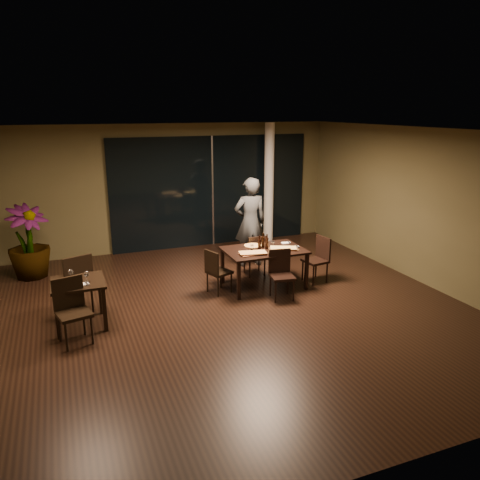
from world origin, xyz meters
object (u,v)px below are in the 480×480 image
at_px(chair_side_far, 77,281).
at_px(bottle_a, 259,242).
at_px(side_table, 79,289).
at_px(chair_main_near, 281,271).
at_px(potted_plant, 28,242).
at_px(bottle_b, 267,241).
at_px(bottle_c, 263,241).
at_px(main_table, 264,253).
at_px(chair_main_right, 319,257).
at_px(chair_side_near, 72,307).
at_px(diner, 250,222).
at_px(chair_main_far, 256,253).
at_px(chair_main_left, 216,269).

height_order(chair_side_far, bottle_a, chair_side_far).
distance_m(side_table, chair_main_near, 3.48).
xyz_separation_m(potted_plant, bottle_b, (4.27, -2.18, 0.15)).
bearing_deg(side_table, bottle_c, 10.05).
height_order(side_table, chair_side_far, chair_side_far).
xyz_separation_m(main_table, chair_main_right, (1.14, -0.11, -0.17)).
xyz_separation_m(chair_side_near, bottle_c, (3.55, 1.09, 0.35)).
distance_m(chair_main_near, chair_main_right, 1.17).
relative_size(chair_side_far, diner, 0.54).
bearing_deg(chair_side_far, chair_main_far, 170.40).
relative_size(chair_main_far, bottle_b, 2.98).
xyz_separation_m(chair_side_near, bottle_a, (3.45, 1.03, 0.34)).
bearing_deg(bottle_b, chair_main_left, -179.01).
height_order(chair_main_left, chair_main_right, chair_main_right).
bearing_deg(chair_main_left, diner, -63.16).
xyz_separation_m(chair_main_left, chair_main_right, (2.11, -0.10, 0.03)).
height_order(chair_main_left, bottle_c, bottle_c).
xyz_separation_m(side_table, potted_plant, (-0.81, 2.70, 0.12)).
relative_size(chair_main_near, chair_side_near, 0.91).
distance_m(main_table, chair_side_near, 3.67).
xyz_separation_m(chair_main_right, chair_side_near, (-4.67, -0.87, 0.04)).
bearing_deg(side_table, chair_main_near, -1.58).
bearing_deg(bottle_a, side_table, -170.63).
bearing_deg(potted_plant, chair_main_left, -34.20).
bearing_deg(diner, chair_main_near, 88.64).
bearing_deg(bottle_a, chair_main_near, -76.97).
bearing_deg(chair_main_left, chair_main_near, -139.22).
xyz_separation_m(chair_main_right, potted_plant, (-5.35, 2.31, 0.25)).
bearing_deg(chair_side_near, bottle_c, 2.99).
xyz_separation_m(chair_side_near, bottle_b, (3.59, 1.00, 0.35)).
relative_size(chair_main_right, chair_side_far, 0.86).
xyz_separation_m(chair_main_far, chair_main_right, (1.05, -0.71, 0.02)).
relative_size(chair_main_far, potted_plant, 0.58).
bearing_deg(bottle_b, chair_main_near, -89.17).
bearing_deg(bottle_c, chair_side_far, -178.16).
height_order(chair_main_far, bottle_a, bottle_a).
xyz_separation_m(bottle_b, bottle_c, (-0.04, 0.09, -0.00)).
height_order(diner, bottle_b, diner).
bearing_deg(main_table, bottle_b, 11.10).
bearing_deg(bottle_c, potted_plant, 153.72).
distance_m(chair_main_far, bottle_c, 0.64).
relative_size(chair_main_near, bottle_b, 3.05).
bearing_deg(chair_side_near, chair_main_right, -3.48).
height_order(chair_main_right, chair_side_near, chair_side_near).
bearing_deg(chair_main_right, chair_side_near, -88.46).
relative_size(chair_main_right, chair_side_near, 0.93).
bearing_deg(chair_main_far, chair_side_near, 26.00).
height_order(main_table, chair_main_near, chair_main_near).
xyz_separation_m(chair_side_near, potted_plant, (-0.68, 3.18, 0.21)).
height_order(chair_side_near, potted_plant, potted_plant).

